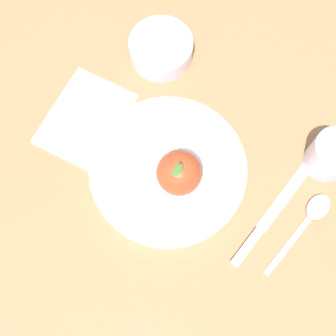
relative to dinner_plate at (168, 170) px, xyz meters
name	(u,v)px	position (x,y,z in m)	size (l,w,h in m)	color
ground_plane	(183,170)	(-0.01, 0.02, -0.01)	(2.40, 2.40, 0.00)	olive
dinner_plate	(168,170)	(0.00, 0.00, 0.00)	(0.26, 0.26, 0.02)	white
apple	(176,172)	(0.01, 0.02, 0.04)	(0.07, 0.07, 0.08)	#9E3D1E
side_bowl	(161,48)	(-0.21, -0.09, 0.01)	(0.11, 0.11, 0.04)	silver
cup	(332,154)	(-0.10, 0.24, 0.03)	(0.07, 0.07, 0.07)	silver
knife	(265,223)	(0.03, 0.18, -0.01)	(0.20, 0.09, 0.01)	silver
spoon	(312,215)	(-0.01, 0.25, -0.01)	(0.16, 0.08, 0.01)	silver
linen_napkin	(85,118)	(-0.04, -0.17, -0.01)	(0.12, 0.16, 0.00)	silver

